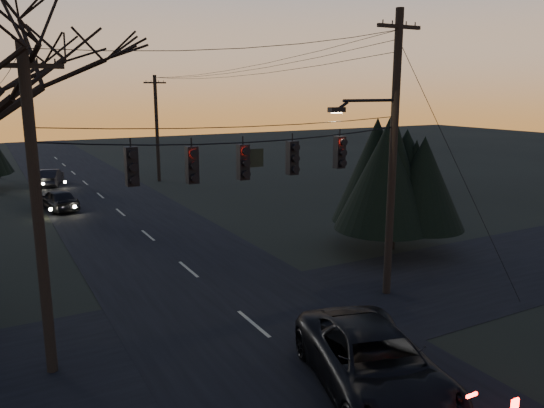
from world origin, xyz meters
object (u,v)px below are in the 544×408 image
utility_pole_right (386,293)px  utility_pole_far_r (159,181)px  suv_near (375,364)px  sedan_oncoming_b (51,177)px  utility_pole_left (53,371)px  sedan_oncoming_a (58,200)px  evergreen_right (395,157)px

utility_pole_right → utility_pole_far_r: size_ratio=1.18×
suv_near → sedan_oncoming_b: bearing=111.3°
utility_pole_left → sedan_oncoming_b: bearing=83.4°
utility_pole_far_r → sedan_oncoming_a: utility_pole_far_r is taller
utility_pole_right → evergreen_right: size_ratio=1.34×
utility_pole_far_r → utility_pole_left: bearing=-112.3°
utility_pole_far_r → suv_near: size_ratio=1.47×
utility_pole_left → suv_near: utility_pole_left is taller
evergreen_right → sedan_oncoming_b: (-11.95, 25.88, -3.69)m
suv_near → sedan_oncoming_a: 25.79m
utility_pole_left → evergreen_right: 16.57m
utility_pole_left → evergreen_right: evergreen_right is taller
utility_pole_left → sedan_oncoming_a: utility_pole_left is taller
evergreen_right → sedan_oncoming_a: bearing=127.8°
utility_pole_left → suv_near: 8.47m
sedan_oncoming_b → evergreen_right: bearing=131.3°
utility_pole_right → utility_pole_far_r: (0.00, 28.00, 0.00)m
utility_pole_left → utility_pole_far_r: (11.50, 28.00, 0.00)m
suv_near → utility_pole_right: bearing=62.6°
utility_pole_far_r → suv_near: 33.32m
suv_near → sedan_oncoming_a: size_ratio=1.46×
utility_pole_right → sedan_oncoming_b: (-8.03, 30.13, 0.64)m
suv_near → utility_pole_far_r: bearing=97.8°
utility_pole_far_r → suv_near: utility_pole_far_r is taller
utility_pole_right → sedan_oncoming_b: size_ratio=2.57×
utility_pole_far_r → evergreen_right: bearing=-80.6°
utility_pole_right → utility_pole_left: size_ratio=1.18×
utility_pole_right → evergreen_right: evergreen_right is taller
utility_pole_right → utility_pole_far_r: utility_pole_right is taller
utility_pole_right → utility_pole_left: bearing=180.0°
utility_pole_left → sedan_oncoming_a: (2.80, 20.50, 0.68)m
evergreen_right → sedan_oncoming_a: 20.89m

